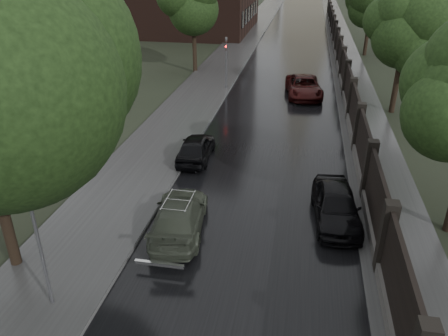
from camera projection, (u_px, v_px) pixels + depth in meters
fence_right at (341, 61)px, 38.05m from camera, size 0.45×75.72×2.70m
tree_left_far at (193, 10)px, 36.44m from camera, size 4.25×4.25×7.39m
tree_right_b at (405, 36)px, 27.01m from camera, size 4.08×4.08×7.01m
tree_right_c at (371, 4)px, 42.83m from camera, size 4.08×4.08×7.01m
lamp_post at (37, 234)px, 12.11m from camera, size 0.25×0.12×5.11m
traffic_light at (226, 59)px, 32.71m from camera, size 0.16×0.32×4.00m
volga_sedan at (179, 216)px, 16.59m from camera, size 2.41×4.77×1.33m
hatchback_left at (196, 148)px, 22.35m from camera, size 1.67×3.89×1.31m
car_right_near at (336, 205)px, 17.19m from camera, size 2.07×4.37×1.44m
car_right_far at (304, 87)px, 32.10m from camera, size 3.04×5.45×1.44m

